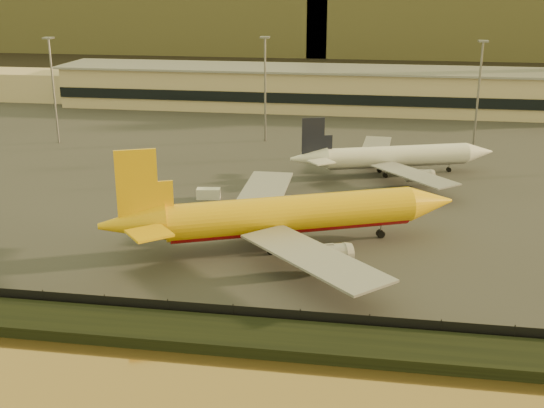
{
  "coord_description": "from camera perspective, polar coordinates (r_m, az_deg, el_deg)",
  "views": [
    {
      "loc": [
        18.02,
        -83.66,
        39.34
      ],
      "look_at": [
        2.64,
        12.0,
        6.78
      ],
      "focal_mm": 45.0,
      "sensor_mm": 36.0,
      "label": 1
    }
  ],
  "objects": [
    {
      "name": "white_narrowbody_jet",
      "position": [
        142.51,
        10.16,
        3.89
      ],
      "size": [
        42.36,
        40.2,
        12.51
      ],
      "rotation": [
        0.0,
        0.0,
        0.33
      ],
      "color": "silver",
      "rests_on": "tarmac"
    },
    {
      "name": "gse_vehicle_white",
      "position": [
        126.11,
        -5.33,
        0.87
      ],
      "size": [
        4.54,
        2.52,
        1.94
      ],
      "primitive_type": "cube",
      "rotation": [
        0.0,
        0.0,
        0.14
      ],
      "color": "silver",
      "rests_on": "tarmac"
    },
    {
      "name": "apron_light_masts",
      "position": [
        160.44,
        8.08,
        9.92
      ],
      "size": [
        152.2,
        12.2,
        25.4
      ],
      "color": "slate",
      "rests_on": "tarmac"
    },
    {
      "name": "terminal_building",
      "position": [
        214.3,
        0.29,
        9.69
      ],
      "size": [
        202.0,
        25.0,
        12.6
      ],
      "color": "tan",
      "rests_on": "tarmac"
    },
    {
      "name": "perimeter_fence",
      "position": [
        82.25,
        -4.64,
        -9.04
      ],
      "size": [
        300.0,
        0.05,
        2.2
      ],
      "primitive_type": "cube",
      "color": "black",
      "rests_on": "tarmac"
    },
    {
      "name": "gse_vehicle_yellow",
      "position": [
        120.64,
        11.1,
        -0.27
      ],
      "size": [
        4.3,
        2.62,
        1.8
      ],
      "primitive_type": "cube",
      "rotation": [
        0.0,
        0.0,
        0.22
      ],
      "color": "#E8AC0C",
      "rests_on": "tarmac"
    },
    {
      "name": "dhl_cargo_jet",
      "position": [
        102.25,
        1.15,
        -0.99
      ],
      "size": [
        52.53,
        49.73,
        16.41
      ],
      "rotation": [
        0.0,
        0.0,
        0.4
      ],
      "color": "#E8AC0C",
      "rests_on": "tarmac"
    },
    {
      "name": "embankment",
      "position": [
        79.13,
        -5.32,
        -10.75
      ],
      "size": [
        320.0,
        7.0,
        1.4
      ],
      "primitive_type": "cube",
      "color": "black",
      "rests_on": "ground"
    },
    {
      "name": "tarmac",
      "position": [
        183.81,
        3.32,
        6.22
      ],
      "size": [
        320.0,
        220.0,
        0.2
      ],
      "primitive_type": "cube",
      "color": "#2D2D2D",
      "rests_on": "ground"
    },
    {
      "name": "ground",
      "position": [
        94.19,
        -2.76,
        -6.14
      ],
      "size": [
        900.0,
        900.0,
        0.0
      ],
      "primitive_type": "plane",
      "color": "black",
      "rests_on": "ground"
    }
  ]
}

